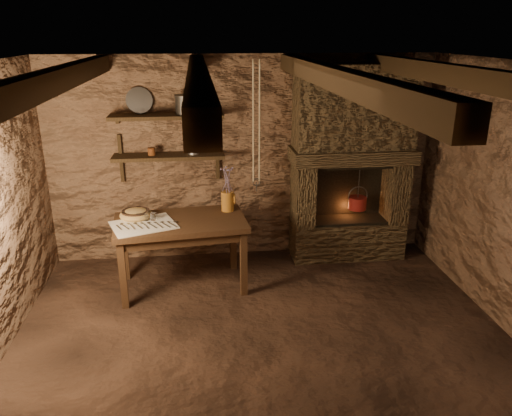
{
  "coord_description": "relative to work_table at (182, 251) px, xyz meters",
  "views": [
    {
      "loc": [
        -0.52,
        -3.72,
        2.64
      ],
      "look_at": [
        0.03,
        0.9,
        0.98
      ],
      "focal_mm": 35.0,
      "sensor_mm": 36.0,
      "label": 1
    }
  ],
  "objects": [
    {
      "name": "floor",
      "position": [
        0.73,
        -1.19,
        -0.42
      ],
      "size": [
        4.5,
        4.5,
        0.0
      ],
      "primitive_type": "plane",
      "color": "black",
      "rests_on": "ground"
    },
    {
      "name": "back_wall",
      "position": [
        0.73,
        0.81,
        0.78
      ],
      "size": [
        4.5,
        0.04,
        2.4
      ],
      "primitive_type": "cube",
      "color": "#523626",
      "rests_on": "floor"
    },
    {
      "name": "front_wall",
      "position": [
        0.73,
        -3.19,
        0.78
      ],
      "size": [
        4.5,
        0.04,
        2.4
      ],
      "primitive_type": "cube",
      "color": "#523626",
      "rests_on": "floor"
    },
    {
      "name": "ceiling",
      "position": [
        0.73,
        -1.19,
        1.98
      ],
      "size": [
        4.5,
        4.0,
        0.04
      ],
      "primitive_type": "cube",
      "color": "black",
      "rests_on": "back_wall"
    },
    {
      "name": "beam_far_left",
      "position": [
        -0.77,
        -1.19,
        1.89
      ],
      "size": [
        0.14,
        3.95,
        0.16
      ],
      "primitive_type": "cube",
      "color": "black",
      "rests_on": "ceiling"
    },
    {
      "name": "beam_mid_left",
      "position": [
        0.23,
        -1.19,
        1.89
      ],
      "size": [
        0.14,
        3.95,
        0.16
      ],
      "primitive_type": "cube",
      "color": "black",
      "rests_on": "ceiling"
    },
    {
      "name": "beam_mid_right",
      "position": [
        1.23,
        -1.19,
        1.89
      ],
      "size": [
        0.14,
        3.95,
        0.16
      ],
      "primitive_type": "cube",
      "color": "black",
      "rests_on": "ceiling"
    },
    {
      "name": "beam_far_right",
      "position": [
        2.23,
        -1.19,
        1.89
      ],
      "size": [
        0.14,
        3.95,
        0.16
      ],
      "primitive_type": "cube",
      "color": "black",
      "rests_on": "ceiling"
    },
    {
      "name": "shelf_lower",
      "position": [
        -0.12,
        0.65,
        0.88
      ],
      "size": [
        1.25,
        0.3,
        0.04
      ],
      "primitive_type": "cube",
      "color": "black",
      "rests_on": "back_wall"
    },
    {
      "name": "shelf_upper",
      "position": [
        -0.12,
        0.65,
        1.33
      ],
      "size": [
        1.25,
        0.3,
        0.04
      ],
      "primitive_type": "cube",
      "color": "black",
      "rests_on": "back_wall"
    },
    {
      "name": "hearth",
      "position": [
        1.98,
        0.58,
        0.81
      ],
      "size": [
        1.43,
        0.51,
        2.3
      ],
      "color": "#36291B",
      "rests_on": "floor"
    },
    {
      "name": "work_table",
      "position": [
        0.0,
        0.0,
        0.0
      ],
      "size": [
        1.42,
        0.91,
        0.77
      ],
      "rotation": [
        0.0,
        0.0,
        0.1
      ],
      "color": "#301D11",
      "rests_on": "floor"
    },
    {
      "name": "linen_cloth",
      "position": [
        -0.37,
        -0.1,
        0.36
      ],
      "size": [
        0.75,
        0.67,
        0.01
      ],
      "primitive_type": "cube",
      "rotation": [
        0.0,
        0.0,
        0.35
      ],
      "color": "beige",
      "rests_on": "work_table"
    },
    {
      "name": "pewter_cutlery_row",
      "position": [
        -0.37,
        -0.12,
        0.37
      ],
      "size": [
        0.55,
        0.36,
        0.01
      ],
      "primitive_type": null,
      "rotation": [
        0.0,
        0.0,
        0.35
      ],
      "color": "gray",
      "rests_on": "linen_cloth"
    },
    {
      "name": "drinking_glasses",
      "position": [
        -0.35,
        0.01,
        0.4
      ],
      "size": [
        0.2,
        0.06,
        0.08
      ],
      "primitive_type": null,
      "color": "white",
      "rests_on": "linen_cloth"
    },
    {
      "name": "stoneware_jug",
      "position": [
        0.52,
        0.24,
        0.57
      ],
      "size": [
        0.17,
        0.17,
        0.5
      ],
      "rotation": [
        0.0,
        0.0,
        -0.25
      ],
      "color": "#9C601E",
      "rests_on": "work_table"
    },
    {
      "name": "wooden_bowl",
      "position": [
        -0.46,
        0.11,
        0.4
      ],
      "size": [
        0.43,
        0.43,
        0.12
      ],
      "primitive_type": "ellipsoid",
      "rotation": [
        0.0,
        0.0,
        -0.34
      ],
      "color": "#A88549",
      "rests_on": "work_table"
    },
    {
      "name": "iron_stockpot",
      "position": [
        0.11,
        0.65,
        1.45
      ],
      "size": [
        0.3,
        0.3,
        0.19
      ],
      "primitive_type": "cylinder",
      "rotation": [
        0.0,
        0.0,
        -0.2
      ],
      "color": "#2A2825",
      "rests_on": "shelf_upper"
    },
    {
      "name": "tin_pan",
      "position": [
        -0.41,
        0.75,
        1.5
      ],
      "size": [
        0.31,
        0.18,
        0.29
      ],
      "primitive_type": "cylinder",
      "rotation": [
        1.26,
        0.0,
        0.21
      ],
      "color": "gray",
      "rests_on": "shelf_upper"
    },
    {
      "name": "small_kettle",
      "position": [
        0.16,
        0.65,
        0.96
      ],
      "size": [
        0.19,
        0.17,
        0.18
      ],
      "primitive_type": null,
      "rotation": [
        0.0,
        0.0,
        0.27
      ],
      "color": "gray",
      "rests_on": "shelf_lower"
    },
    {
      "name": "rusty_tin",
      "position": [
        -0.3,
        0.65,
        0.95
      ],
      "size": [
        0.08,
        0.08,
        0.08
      ],
      "primitive_type": "cylinder",
      "rotation": [
        0.0,
        0.0,
        0.02
      ],
      "color": "#5C2B12",
      "rests_on": "shelf_lower"
    },
    {
      "name": "red_pot",
      "position": [
        2.08,
        0.53,
        0.29
      ],
      "size": [
        0.24,
        0.22,
        0.54
      ],
      "rotation": [
        0.0,
        0.0,
        -0.04
      ],
      "color": "maroon",
      "rests_on": "hearth"
    },
    {
      "name": "hanging_ropes",
      "position": [
        0.78,
        -0.14,
        1.38
      ],
      "size": [
        0.08,
        0.08,
        1.2
      ],
      "primitive_type": null,
      "color": "#C3B289",
      "rests_on": "ceiling"
    }
  ]
}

